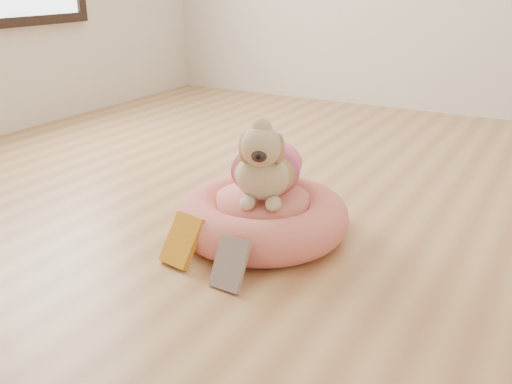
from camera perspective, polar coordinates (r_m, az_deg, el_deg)
The scene contains 5 objects.
floor at distance 2.45m, azimuth 0.08°, elevation -1.78°, with size 4.50×4.50×0.00m, color #AA7447.
pet_bed at distance 2.18m, azimuth 0.65°, elevation -2.49°, with size 0.66×0.66×0.17m.
dog at distance 2.10m, azimuth 0.95°, elevation 4.02°, with size 0.31×0.45×0.33m, color olive, non-canonical shape.
book_yellow at distance 2.00m, azimuth -7.41°, elevation -4.83°, with size 0.12×0.02×0.19m, color yellow.
book_white at distance 1.84m, azimuth -2.62°, elevation -7.18°, with size 0.11×0.02×0.17m, color white.
Camera 1 is at (1.11, -1.97, 0.95)m, focal length 40.00 mm.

